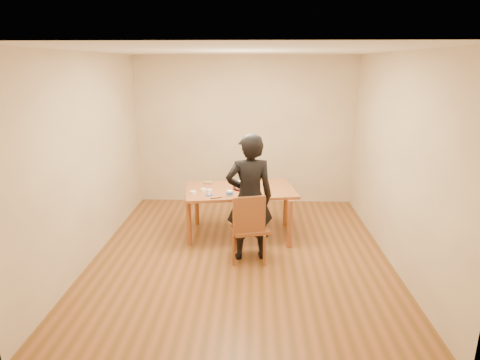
{
  "coord_description": "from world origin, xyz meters",
  "views": [
    {
      "loc": [
        0.17,
        -5.07,
        2.55
      ],
      "look_at": [
        -0.03,
        0.59,
        0.9
      ],
      "focal_mm": 30.0,
      "sensor_mm": 36.0,
      "label": 1
    }
  ],
  "objects_px": {
    "dining_chair": "(249,228)",
    "person": "(250,198)",
    "cake": "(243,185)",
    "dining_table": "(240,190)",
    "cake_plate": "(243,188)"
  },
  "relations": [
    {
      "from": "dining_chair",
      "to": "person",
      "type": "xyz_separation_m",
      "value": [
        0.0,
        0.05,
        0.41
      ]
    },
    {
      "from": "dining_chair",
      "to": "person",
      "type": "height_order",
      "value": "person"
    },
    {
      "from": "dining_table",
      "to": "cake_plate",
      "type": "xyz_separation_m",
      "value": [
        0.04,
        0.0,
        0.03
      ]
    },
    {
      "from": "cake",
      "to": "person",
      "type": "xyz_separation_m",
      "value": [
        0.11,
        -0.73,
        0.05
      ]
    },
    {
      "from": "dining_chair",
      "to": "person",
      "type": "bearing_deg",
      "value": 75.4
    },
    {
      "from": "person",
      "to": "dining_table",
      "type": "bearing_deg",
      "value": -87.14
    },
    {
      "from": "dining_table",
      "to": "cake_plate",
      "type": "height_order",
      "value": "cake_plate"
    },
    {
      "from": "cake_plate",
      "to": "person",
      "type": "bearing_deg",
      "value": -81.73
    },
    {
      "from": "dining_chair",
      "to": "cake",
      "type": "height_order",
      "value": "cake"
    },
    {
      "from": "dining_table",
      "to": "dining_chair",
      "type": "distance_m",
      "value": 0.84
    },
    {
      "from": "dining_table",
      "to": "cake_plate",
      "type": "bearing_deg",
      "value": -7.57
    },
    {
      "from": "dining_chair",
      "to": "cake_plate",
      "type": "bearing_deg",
      "value": 83.2
    },
    {
      "from": "dining_chair",
      "to": "dining_table",
      "type": "bearing_deg",
      "value": 86.35
    },
    {
      "from": "dining_chair",
      "to": "cake_plate",
      "type": "relative_size",
      "value": 1.52
    },
    {
      "from": "dining_table",
      "to": "person",
      "type": "distance_m",
      "value": 0.76
    }
  ]
}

